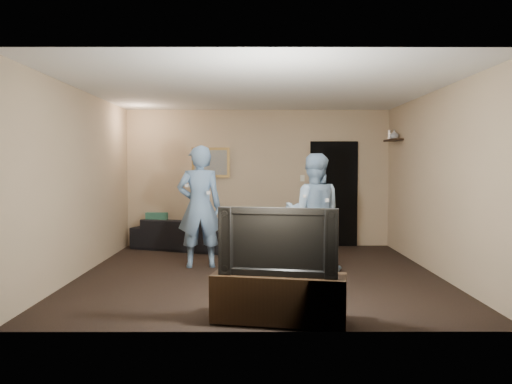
{
  "coord_description": "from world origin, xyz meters",
  "views": [
    {
      "loc": [
        -0.06,
        -7.04,
        1.53
      ],
      "look_at": [
        -0.04,
        0.3,
        1.15
      ],
      "focal_mm": 35.0,
      "sensor_mm": 36.0,
      "label": 1
    }
  ],
  "objects_px": {
    "tv_console": "(279,298)",
    "wii_player_left": "(200,207)",
    "sofa": "(186,234)",
    "television": "(279,241)",
    "wii_player_right": "(314,213)"
  },
  "relations": [
    {
      "from": "sofa",
      "to": "wii_player_left",
      "type": "bearing_deg",
      "value": 125.37
    },
    {
      "from": "wii_player_left",
      "to": "wii_player_right",
      "type": "height_order",
      "value": "wii_player_left"
    },
    {
      "from": "sofa",
      "to": "wii_player_right",
      "type": "bearing_deg",
      "value": 158.42
    },
    {
      "from": "sofa",
      "to": "television",
      "type": "relative_size",
      "value": 1.7
    },
    {
      "from": "television",
      "to": "wii_player_left",
      "type": "bearing_deg",
      "value": 122.66
    },
    {
      "from": "tv_console",
      "to": "television",
      "type": "bearing_deg",
      "value": -168.92
    },
    {
      "from": "sofa",
      "to": "wii_player_right",
      "type": "distance_m",
      "value": 2.91
    },
    {
      "from": "wii_player_right",
      "to": "sofa",
      "type": "bearing_deg",
      "value": 138.03
    },
    {
      "from": "sofa",
      "to": "tv_console",
      "type": "xyz_separation_m",
      "value": [
        1.5,
        -4.32,
        -0.03
      ]
    },
    {
      "from": "tv_console",
      "to": "wii_player_left",
      "type": "height_order",
      "value": "wii_player_left"
    },
    {
      "from": "wii_player_left",
      "to": "wii_player_right",
      "type": "distance_m",
      "value": 1.72
    },
    {
      "from": "wii_player_left",
      "to": "wii_player_right",
      "type": "bearing_deg",
      "value": -9.89
    },
    {
      "from": "tv_console",
      "to": "television",
      "type": "distance_m",
      "value": 0.56
    },
    {
      "from": "sofa",
      "to": "tv_console",
      "type": "relative_size",
      "value": 1.5
    },
    {
      "from": "wii_player_right",
      "to": "wii_player_left",
      "type": "bearing_deg",
      "value": 170.11
    }
  ]
}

